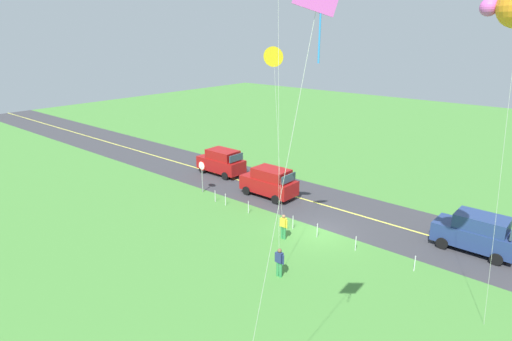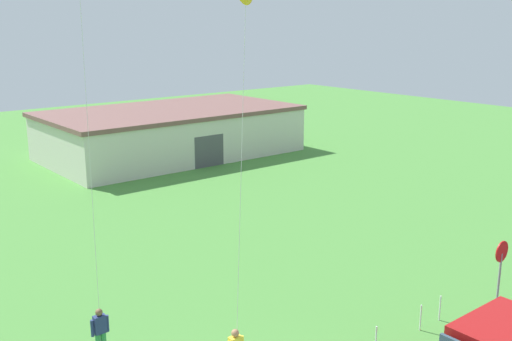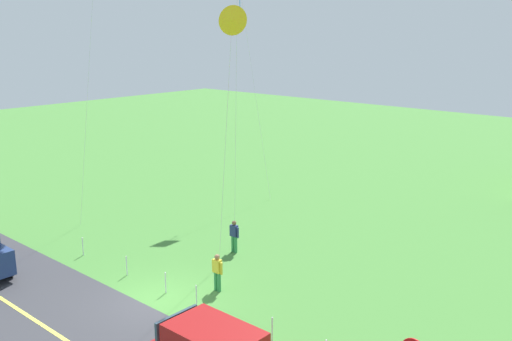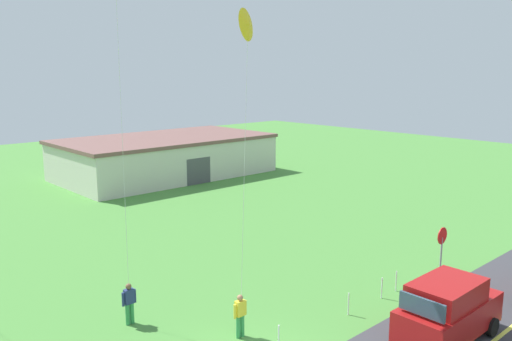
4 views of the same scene
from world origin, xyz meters
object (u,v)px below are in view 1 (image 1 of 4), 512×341
kite_blue_mid (274,57)px  person_adult_companion (283,226)px  car_parked_east_near (222,162)px  person_adult_near (279,261)px  car_parked_west_near (477,233)px  car_suv_foreground (269,182)px  stop_sign (202,170)px

kite_blue_mid → person_adult_companion: bearing=-155.7°
car_parked_east_near → person_adult_companion: (-11.77, 6.51, -0.29)m
person_adult_near → kite_blue_mid: kite_blue_mid is taller
car_parked_east_near → car_parked_west_near: 21.08m
car_suv_foreground → kite_blue_mid: (-4.48, 5.36, 9.61)m
car_parked_east_near → kite_blue_mid: (-11.10, 6.82, 9.61)m
car_parked_east_near → car_suv_foreground: bearing=167.6°
person_adult_near → stop_sign: bearing=-107.9°
car_parked_east_near → stop_sign: size_ratio=1.72×
person_adult_companion → kite_blue_mid: bearing=-83.4°
person_adult_near → person_adult_companion: (2.39, -3.52, 0.00)m
stop_sign → kite_blue_mid: kite_blue_mid is taller
stop_sign → person_adult_near: stop_sign is taller
car_suv_foreground → person_adult_companion: car_suv_foreground is taller
car_parked_east_near → kite_blue_mid: kite_blue_mid is taller
car_parked_west_near → person_adult_companion: bearing=32.7°
car_parked_west_near → kite_blue_mid: (9.97, 6.28, 9.61)m
car_parked_west_near → person_adult_near: 11.75m
car_parked_west_near → person_adult_companion: (9.30, 5.98, -0.29)m
car_suv_foreground → person_adult_near: 11.43m
car_suv_foreground → person_adult_near: car_suv_foreground is taller
car_parked_west_near → person_adult_companion: size_ratio=2.75×
stop_sign → kite_blue_mid: 13.02m
stop_sign → kite_blue_mid: size_ratio=0.22×
person_adult_companion → stop_sign: bearing=-121.2°
car_suv_foreground → kite_blue_mid: size_ratio=0.39×
stop_sign → kite_blue_mid: (-9.07, 2.64, 8.96)m
person_adult_companion → kite_blue_mid: kite_blue_mid is taller
person_adult_near → kite_blue_mid: bearing=-128.5°
car_suv_foreground → person_adult_near: bearing=131.3°
car_parked_east_near → person_adult_near: size_ratio=2.75×
car_parked_east_near → stop_sign: 4.69m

